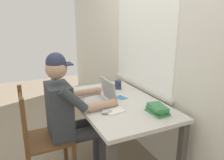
# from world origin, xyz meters

# --- Properties ---
(back_wall) EXTENTS (6.00, 0.08, 2.60)m
(back_wall) POSITION_xyz_m (-0.01, 0.47, 1.30)
(back_wall) COLOR silver
(back_wall) RESTS_ON ground
(desk) EXTENTS (1.28, 0.78, 0.73)m
(desk) POSITION_xyz_m (0.00, 0.00, 0.63)
(desk) COLOR beige
(desk) RESTS_ON ground
(seated_person) EXTENTS (0.50, 0.60, 1.25)m
(seated_person) POSITION_xyz_m (-0.05, -0.46, 0.69)
(seated_person) COLOR #33383D
(seated_person) RESTS_ON ground
(wooden_chair) EXTENTS (0.42, 0.42, 0.95)m
(wooden_chair) POSITION_xyz_m (-0.05, -0.74, 0.47)
(wooden_chair) COLOR brown
(wooden_chair) RESTS_ON ground
(laptop) EXTENTS (0.33, 0.28, 0.23)m
(laptop) POSITION_xyz_m (-0.01, -0.17, 0.79)
(laptop) COLOR #ADAFB2
(laptop) RESTS_ON desk
(computer_mouse) EXTENTS (0.06, 0.10, 0.03)m
(computer_mouse) POSITION_xyz_m (0.23, -0.21, 0.75)
(computer_mouse) COLOR #ADAFB2
(computer_mouse) RESTS_ON desk
(coffee_mug_white) EXTENTS (0.11, 0.08, 0.10)m
(coffee_mug_white) POSITION_xyz_m (-0.38, 0.02, 0.78)
(coffee_mug_white) COLOR beige
(coffee_mug_white) RESTS_ON desk
(coffee_mug_dark) EXTENTS (0.12, 0.08, 0.10)m
(coffee_mug_dark) POSITION_xyz_m (-0.34, 0.18, 0.79)
(coffee_mug_dark) COLOR #2D384C
(coffee_mug_dark) RESTS_ON desk
(book_stack_main) EXTENTS (0.22, 0.14, 0.08)m
(book_stack_main) POSITION_xyz_m (0.41, 0.19, 0.77)
(book_stack_main) COLOR #38844C
(book_stack_main) RESTS_ON desk
(paper_pile_near_laptop) EXTENTS (0.26, 0.20, 0.02)m
(paper_pile_near_laptop) POSITION_xyz_m (0.17, -0.14, 0.74)
(paper_pile_near_laptop) COLOR white
(paper_pile_near_laptop) RESTS_ON desk
(paper_pile_back_corner) EXTENTS (0.20, 0.17, 0.02)m
(paper_pile_back_corner) POSITION_xyz_m (-0.10, -0.20, 0.74)
(paper_pile_back_corner) COLOR white
(paper_pile_back_corner) RESTS_ON desk
(landscape_photo_print) EXTENTS (0.15, 0.11, 0.00)m
(landscape_photo_print) POSITION_xyz_m (-0.07, 0.08, 0.74)
(landscape_photo_print) COLOR teal
(landscape_photo_print) RESTS_ON desk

